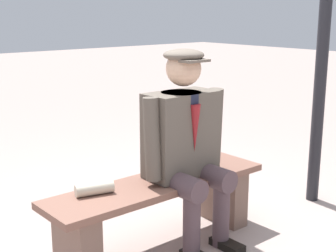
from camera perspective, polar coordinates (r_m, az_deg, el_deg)
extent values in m
plane|color=gray|center=(3.31, -1.00, -13.83)|extent=(30.00, 30.00, 0.00)
cube|color=brown|center=(3.14, -1.03, -6.82)|extent=(1.55, 0.40, 0.04)
cube|color=brown|center=(3.61, 6.56, -8.00)|extent=(0.14, 0.34, 0.41)
cube|color=brown|center=(2.91, -10.58, -13.57)|extent=(0.14, 0.34, 0.41)
cube|color=#5A5046|center=(3.16, 1.52, -0.95)|extent=(0.48, 0.25, 0.55)
cylinder|color=#1E2338|center=(3.11, 1.55, 3.43)|extent=(0.26, 0.26, 0.06)
cone|color=maroon|center=(3.05, 3.17, -0.25)|extent=(0.07, 0.07, 0.30)
sphere|color=#DBAD8C|center=(3.07, 1.82, 6.72)|extent=(0.22, 0.22, 0.22)
ellipsoid|color=#64584D|center=(3.06, 1.83, 8.28)|extent=(0.26, 0.26, 0.08)
cube|color=#64584D|center=(2.99, 3.13, 7.61)|extent=(0.18, 0.10, 0.02)
cylinder|color=#4F3C41|center=(3.24, 4.71, -5.71)|extent=(0.15, 0.39, 0.15)
cylinder|color=#4F3C41|center=(3.24, 6.22, -10.06)|extent=(0.11, 0.11, 0.46)
cube|color=black|center=(3.29, 6.90, -13.61)|extent=(0.10, 0.24, 0.05)
cylinder|color=#5A5046|center=(3.31, 5.45, 0.00)|extent=(0.11, 0.13, 0.51)
cylinder|color=#4F3C41|center=(3.07, 1.22, -6.76)|extent=(0.15, 0.39, 0.15)
cylinder|color=#4F3C41|center=(3.07, 2.77, -11.37)|extent=(0.11, 0.11, 0.46)
cylinder|color=#5A5046|center=(2.96, -1.83, -1.56)|extent=(0.10, 0.13, 0.52)
cylinder|color=beige|center=(2.93, -8.57, -7.24)|extent=(0.24, 0.13, 0.07)
cylinder|color=black|center=(3.95, 17.77, 11.08)|extent=(0.09, 0.09, 2.80)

